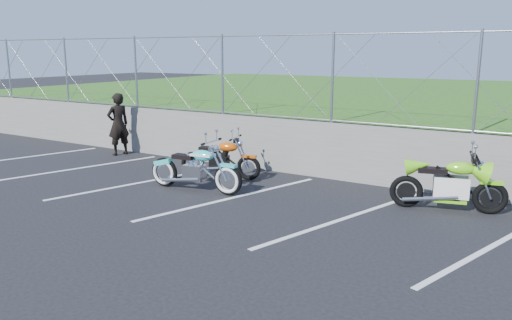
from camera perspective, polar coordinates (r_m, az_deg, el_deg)
The scene contains 9 objects.
ground at distance 9.30m, azimuth -5.96°, elevation -5.81°, with size 90.00×90.00×0.00m, color black.
retaining_wall at distance 12.02m, azimuth 4.09°, elevation 1.59°, with size 30.00×0.22×1.30m, color #62625D.
grass_field at distance 21.32m, azimuth 16.56°, elevation 5.81°, with size 30.00×20.00×1.30m, color #275316.
chain_link_fence at distance 11.83m, azimuth 4.21°, elevation 9.47°, with size 28.00×0.03×2.00m.
parking_lines at distance 9.49m, azimuth 3.54°, elevation -5.37°, with size 18.29×4.31×0.01m.
cruiser_turquoise at distance 10.52m, azimuth -6.84°, elevation -1.19°, with size 2.21×0.70×1.10m.
naked_orange at distance 11.54m, azimuth -4.01°, elevation -0.04°, with size 1.94×0.70×0.98m.
sportbike_green at distance 9.81m, azimuth 21.25°, elevation -2.84°, with size 2.02×0.77×1.07m.
person_standing at distance 14.58m, azimuth -15.47°, elevation 3.96°, with size 0.64×0.42×1.75m, color black.
Camera 1 is at (5.38, -7.01, 2.89)m, focal length 35.00 mm.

